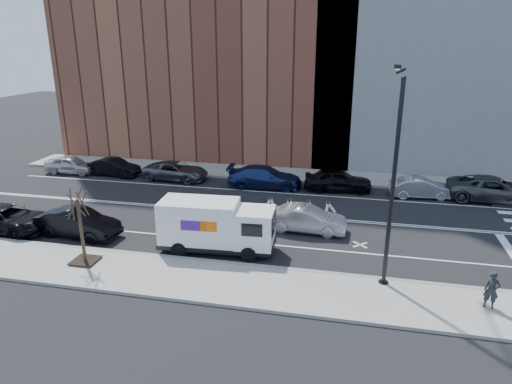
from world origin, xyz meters
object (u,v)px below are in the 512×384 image
at_px(far_parked_a, 71,165).
at_px(driving_sedan, 307,219).
at_px(far_parked_b, 114,167).
at_px(pedestrian, 492,290).
at_px(fedex_van, 216,225).

height_order(far_parked_a, driving_sedan, driving_sedan).
relative_size(far_parked_b, pedestrian, 2.67).
distance_m(fedex_van, pedestrian, 12.64).
bearing_deg(far_parked_b, driving_sedan, -109.14).
distance_m(far_parked_a, driving_sedan, 21.42).
bearing_deg(far_parked_a, driving_sedan, -111.95).
height_order(fedex_van, far_parked_b, fedex_van).
xyz_separation_m(far_parked_a, far_parked_b, (3.73, 0.16, -0.03)).
height_order(far_parked_a, pedestrian, pedestrian).
bearing_deg(fedex_van, far_parked_b, 132.96).
height_order(fedex_van, pedestrian, fedex_van).
bearing_deg(pedestrian, far_parked_b, 161.34).
relative_size(far_parked_a, driving_sedan, 0.95).
bearing_deg(driving_sedan, far_parked_b, 66.51).
xyz_separation_m(far_parked_a, driving_sedan, (19.96, -7.77, 0.02)).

